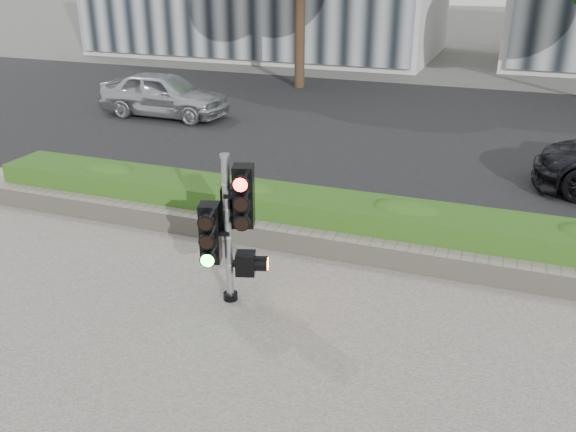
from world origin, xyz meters
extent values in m
plane|color=#51514C|center=(0.00, 0.00, 0.00)|extent=(120.00, 120.00, 0.00)
cube|color=black|center=(0.00, 10.00, 0.01)|extent=(60.00, 13.00, 0.02)
cube|color=gray|center=(0.00, 3.15, 0.06)|extent=(60.00, 0.25, 0.12)
cube|color=gray|center=(0.00, 1.90, 0.20)|extent=(12.00, 0.32, 0.34)
cube|color=#508B2A|center=(0.00, 2.55, 0.37)|extent=(12.00, 1.00, 0.68)
cylinder|color=black|center=(-4.50, 14.50, 2.02)|extent=(0.36, 0.36, 4.03)
cylinder|color=black|center=(-0.38, 0.16, 0.08)|extent=(0.19, 0.19, 0.10)
cylinder|color=gray|center=(-0.38, 0.16, 1.03)|extent=(0.10, 0.10, 1.99)
cylinder|color=gray|center=(-0.38, 0.16, 2.05)|extent=(0.13, 0.13, 0.05)
cube|color=#FF1107|center=(-0.16, 0.20, 1.54)|extent=(0.32, 0.32, 0.80)
cube|color=#14E51E|center=(-0.59, 0.06, 1.02)|extent=(0.32, 0.32, 0.80)
cube|color=black|center=(-0.42, 0.38, 1.29)|extent=(0.32, 0.32, 0.54)
cube|color=orange|center=(-0.19, 0.25, 0.56)|extent=(0.32, 0.32, 0.29)
imported|color=#B3B6BA|center=(-6.66, 8.94, 0.67)|extent=(3.82, 1.62, 1.29)
camera|label=1|loc=(2.85, -6.24, 4.26)|focal=38.00mm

